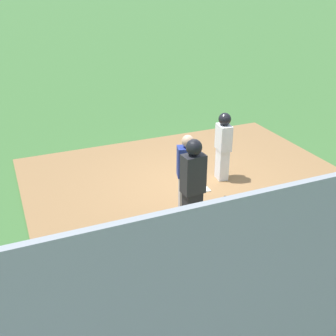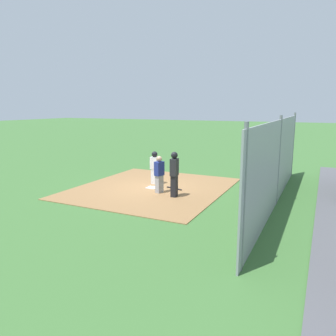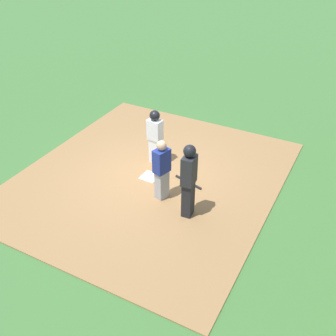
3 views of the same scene
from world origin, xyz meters
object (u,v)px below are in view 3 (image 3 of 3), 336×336
object	(u,v)px
home_plate	(150,177)
catcher	(162,169)
umpire	(189,179)
baseball_bat	(188,182)
runner	(155,134)

from	to	relation	value
home_plate	catcher	distance (m)	1.22
home_plate	catcher	xyz separation A→B (m)	(-0.60, -0.69, 0.81)
umpire	baseball_bat	xyz separation A→B (m)	(1.12, 0.52, -0.95)
baseball_bat	catcher	bearing A→B (deg)	-96.36
catcher	baseball_bat	size ratio (longest dim) A/B	1.88
home_plate	baseball_bat	distance (m)	1.04
catcher	baseball_bat	distance (m)	1.19
umpire	baseball_bat	bearing A→B (deg)	-69.51
baseball_bat	umpire	bearing A→B (deg)	-50.34
runner	baseball_bat	world-z (taller)	runner
home_plate	catcher	bearing A→B (deg)	-130.86
runner	catcher	bearing A→B (deg)	41.74
home_plate	catcher	world-z (taller)	catcher
home_plate	baseball_bat	bearing A→B (deg)	-77.29
umpire	runner	xyz separation A→B (m)	(1.61, 1.76, -0.11)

